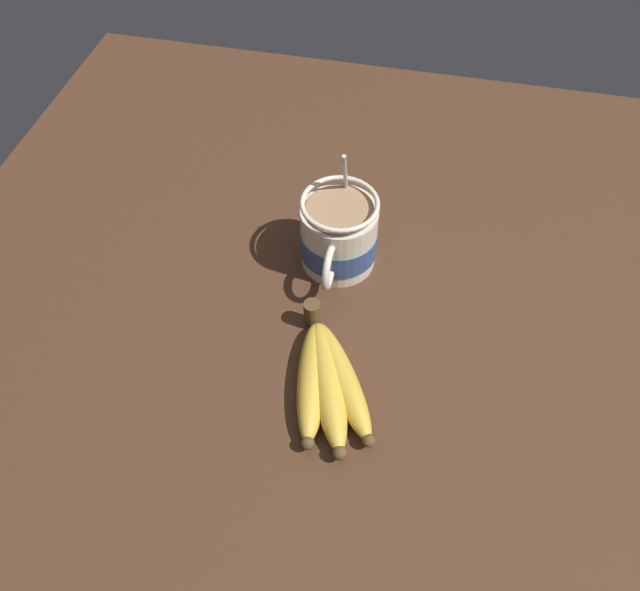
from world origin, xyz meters
TOP-DOWN VIEW (x-y plane):
  - table at (0.00, 0.00)cm, footprint 103.62×103.62cm
  - coffee_mug at (-6.51, 0.98)cm, footprint 15.55×9.76cm
  - banana_bunch at (12.36, 3.55)cm, footprint 17.93×11.53cm

SIDE VIEW (x-z plane):
  - table at x=0.00cm, z-range 0.00..2.96cm
  - banana_bunch at x=12.36cm, z-range 2.57..6.68cm
  - coffee_mug at x=-6.51cm, z-range -0.45..15.52cm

